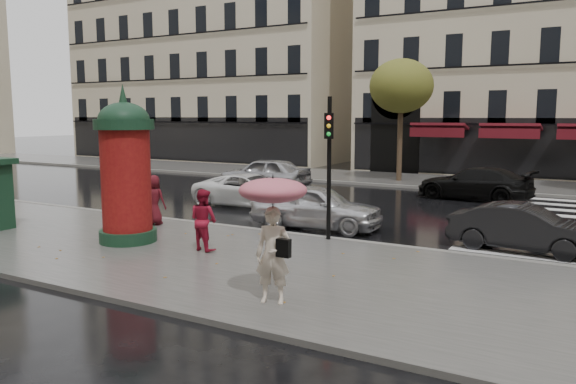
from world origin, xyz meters
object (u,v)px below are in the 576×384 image
Objects in this scene: woman_umbrella at (273,219)px; car_darkgrey at (524,228)px; traffic_light at (329,154)px; car_white at (251,190)px; man_burgundy at (154,200)px; car_far_silver at (265,173)px; woman_red at (204,220)px; car_black at (474,184)px; morris_column at (126,167)px; car_silver at (316,206)px.

woman_umbrella is 0.64× the size of car_darkgrey.
traffic_light is 0.86× the size of car_white.
woman_umbrella is at bearing 135.13° from man_burgundy.
woman_umbrella is at bearing 30.82° from car_far_silver.
woman_red is 14.16m from car_black.
car_black is (6.64, 13.77, -1.50)m from morris_column.
woman_umbrella is 6.72m from morris_column.
woman_red is 0.42× the size of car_darkgrey.
woman_red is at bearing -10.81° from car_black.
woman_umbrella is at bearing 154.13° from woman_red.
woman_red is 0.40× the size of traffic_light.
car_white is at bearing 53.79° from car_silver.
man_burgundy is 10.30m from car_far_silver.
car_black is at bearing -23.38° from car_silver.
woman_umbrella is at bearing -146.93° from car_white.
traffic_light is 7.40m from car_white.
car_white is at bearing 141.34° from traffic_light.
car_far_silver reaches higher than car_white.
woman_umbrella is 8.71m from man_burgundy.
traffic_light is 0.95× the size of car_silver.
woman_umbrella is at bearing 158.83° from car_darkgrey.
car_silver is 0.87× the size of car_black.
man_burgundy is 0.34× the size of car_white.
car_black is at bearing -51.87° from car_white.
morris_column reaches higher than woman_umbrella.
car_darkgrey is 9.53m from car_black.
car_silver is (-2.73, 7.20, -1.01)m from woman_umbrella.
man_burgundy is 6.16m from traffic_light.
morris_column is 1.02× the size of car_silver.
woman_red is at bearing 163.04° from car_silver.
man_burgundy is at bearing 147.60° from woman_umbrella.
morris_column reaches higher than car_white.
car_far_silver is (-3.16, 12.29, -1.42)m from morris_column.
traffic_light is at bearing 31.71° from morris_column.
man_burgundy reaches higher than car_white.
car_silver is at bearing 94.84° from car_darkgrey.
woman_umbrella is 0.52× the size of car_white.
man_burgundy reaches higher than car_far_silver.
woman_red is at bearing 5.23° from morris_column.
car_far_silver is (-5.66, 12.06, -0.14)m from woman_red.
morris_column is at bearing 14.88° from woman_red.
woman_umbrella is 1.51× the size of woman_red.
car_far_silver is (-2.08, 10.08, -0.14)m from man_burgundy.
car_darkgrey is 10.87m from car_white.
car_black is at bearing -97.35° from woman_red.
woman_umbrella reaches higher than car_far_silver.
man_burgundy is at bearing 114.70° from car_silver.
morris_column is (1.08, -2.21, 1.29)m from man_burgundy.
man_burgundy is 0.42× the size of car_darkgrey.
morris_column reaches higher than car_silver.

